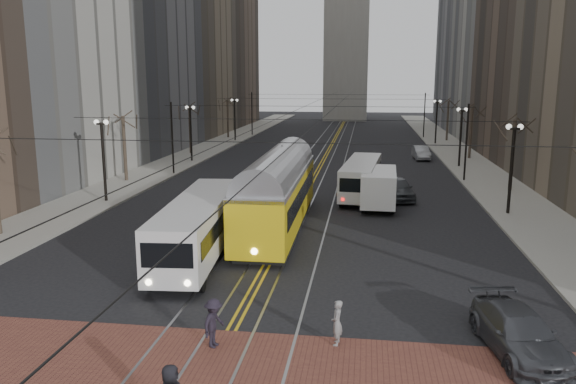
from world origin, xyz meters
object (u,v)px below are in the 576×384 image
(sedan_grey, at_px, (397,188))
(sedan_silver, at_px, (421,153))
(transit_bus, at_px, (199,229))
(pedestrian_b, at_px, (337,323))
(rear_bus, at_px, (361,179))
(cargo_van, at_px, (379,189))
(sedan_parked, at_px, (518,333))
(streetcar, at_px, (278,198))
(pedestrian_d, at_px, (214,323))

(sedan_grey, bearing_deg, sedan_silver, 70.47)
(transit_bus, distance_m, pedestrian_b, 11.11)
(rear_bus, xyz_separation_m, cargo_van, (1.22, -3.63, -0.04))
(transit_bus, height_order, sedan_parked, transit_bus)
(cargo_van, xyz_separation_m, sedan_parked, (4.04, -20.35, -0.58))
(transit_bus, height_order, rear_bus, transit_bus)
(sedan_silver, bearing_deg, rear_bus, -110.93)
(sedan_silver, bearing_deg, streetcar, -113.91)
(transit_bus, relative_size, sedan_grey, 2.45)
(cargo_van, bearing_deg, sedan_silver, 80.33)
(sedan_silver, xyz_separation_m, pedestrian_d, (-10.77, -45.48, 0.12))
(sedan_grey, bearing_deg, cargo_van, -125.65)
(rear_bus, relative_size, sedan_grey, 2.14)
(sedan_grey, xyz_separation_m, sedan_silver, (3.64, 21.27, -0.09))
(pedestrian_d, bearing_deg, cargo_van, 0.30)
(pedestrian_b, relative_size, pedestrian_d, 0.93)
(streetcar, relative_size, rear_bus, 1.49)
(streetcar, height_order, cargo_van, streetcar)
(sedan_silver, xyz_separation_m, pedestrian_b, (-6.79, -44.77, 0.06))
(sedan_grey, distance_m, pedestrian_b, 23.71)
(sedan_grey, xyz_separation_m, pedestrian_d, (-7.14, -24.21, 0.03))
(transit_bus, bearing_deg, sedan_grey, 50.89)
(transit_bus, bearing_deg, pedestrian_d, -75.13)
(sedan_silver, height_order, sedan_parked, sedan_silver)
(sedan_grey, bearing_deg, sedan_parked, -93.37)
(sedan_grey, distance_m, sedan_parked, 23.42)
(sedan_grey, height_order, pedestrian_d, pedestrian_d)
(rear_bus, distance_m, pedestrian_d, 25.33)
(sedan_silver, distance_m, pedestrian_d, 46.74)
(transit_bus, height_order, pedestrian_b, transit_bus)
(cargo_van, bearing_deg, transit_bus, -124.24)
(rear_bus, bearing_deg, transit_bus, -110.97)
(sedan_silver, height_order, pedestrian_d, pedestrian_d)
(pedestrian_b, bearing_deg, sedan_parked, 96.16)
(sedan_silver, bearing_deg, sedan_grey, -103.68)
(streetcar, xyz_separation_m, pedestrian_d, (0.23, -15.14, -0.94))
(transit_bus, xyz_separation_m, pedestrian_b, (7.21, -8.42, -0.67))
(streetcar, height_order, sedan_grey, streetcar)
(rear_bus, bearing_deg, pedestrian_d, -95.13)
(pedestrian_b, bearing_deg, cargo_van, 179.02)
(cargo_van, bearing_deg, pedestrian_d, -102.94)
(streetcar, xyz_separation_m, sedan_parked, (10.00, -14.20, -1.08))
(sedan_silver, xyz_separation_m, sedan_parked, (-1.00, -44.54, -0.01))
(sedan_grey, bearing_deg, rear_bus, 155.03)
(streetcar, height_order, pedestrian_b, streetcar)
(streetcar, xyz_separation_m, sedan_silver, (11.00, 30.34, -1.07))
(streetcar, height_order, sedan_silver, streetcar)
(pedestrian_d, bearing_deg, sedan_parked, -69.16)
(rear_bus, xyz_separation_m, pedestrian_d, (-4.50, -24.92, -0.49))
(transit_bus, relative_size, pedestrian_d, 7.03)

